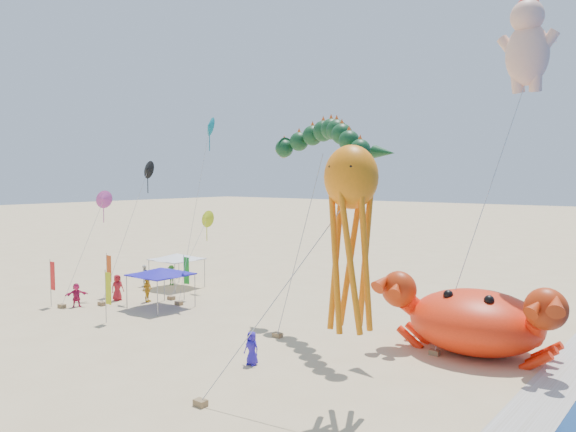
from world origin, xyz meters
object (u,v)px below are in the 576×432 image
Objects in this scene: cherub_kite at (527,43)px; canopy_blue at (161,271)px; canopy_white at (177,257)px; dragon_kite at (321,145)px; octopus_kite at (350,224)px; crab_inflatable at (475,319)px.

cherub_kite is 25.95m from canopy_blue.
dragon_kite is at bearing -12.19° from canopy_white.
cherub_kite is 17.41m from octopus_kite.
canopy_white is at bearing -172.29° from cherub_kite.
crab_inflatable is 0.48× the size of cherub_kite.
canopy_blue is (-11.59, -1.77, -7.97)m from dragon_kite.
canopy_blue is 6.91m from canopy_white.
canopy_blue is at bearing 161.51° from octopus_kite.
cherub_kite is 28.53m from canopy_white.
canopy_blue is 1.03× the size of canopy_white.
cherub_kite is at bearing 7.71° from canopy_white.
cherub_kite is 1.86× the size of octopus_kite.
crab_inflatable is 20.08m from canopy_blue.
crab_inflatable reaches higher than canopy_white.
canopy_blue is (-19.81, -3.19, 0.73)m from crab_inflatable.
octopus_kite is 2.65× the size of canopy_blue.
canopy_white is at bearing 175.15° from crab_inflatable.
canopy_white is (-22.89, 11.40, -4.51)m from octopus_kite.
cherub_kite is at bearing 82.22° from octopus_kite.
crab_inflatable is 24.40m from canopy_white.
canopy_white is (-16.08, 3.48, -7.97)m from dragon_kite.
dragon_kite is at bearing -170.23° from crab_inflatable.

